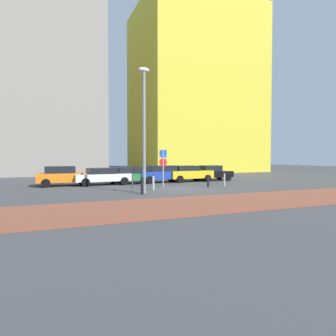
% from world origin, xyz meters
% --- Properties ---
extents(ground_plane, '(120.00, 120.00, 0.00)m').
position_xyz_m(ground_plane, '(0.00, 0.00, 0.00)').
color(ground_plane, '#424244').
extents(sidewalk_brick, '(40.00, 4.34, 0.14)m').
position_xyz_m(sidewalk_brick, '(0.00, -6.62, 0.07)').
color(sidewalk_brick, brown).
rests_on(sidewalk_brick, ground).
extents(parked_car_orange, '(4.26, 2.02, 1.54)m').
position_xyz_m(parked_car_orange, '(-7.50, 5.80, 0.80)').
color(parked_car_orange, orange).
rests_on(parked_car_orange, ground).
extents(parked_car_white, '(4.55, 2.19, 1.38)m').
position_xyz_m(parked_car_white, '(-4.57, 5.46, 0.73)').
color(parked_car_white, white).
rests_on(parked_car_white, ground).
extents(parked_car_green, '(4.24, 2.15, 1.42)m').
position_xyz_m(parked_car_green, '(-2.11, 5.88, 0.73)').
color(parked_car_green, '#237238').
rests_on(parked_car_green, ground).
extents(parked_car_blue, '(4.39, 2.01, 1.50)m').
position_xyz_m(parked_car_blue, '(0.72, 5.78, 0.79)').
color(parked_car_blue, '#1E389E').
rests_on(parked_car_blue, ground).
extents(parked_car_yellow, '(4.34, 2.21, 1.47)m').
position_xyz_m(parked_car_yellow, '(3.32, 5.75, 0.78)').
color(parked_car_yellow, gold).
rests_on(parked_car_yellow, ground).
extents(parked_car_black, '(4.06, 2.08, 1.45)m').
position_xyz_m(parked_car_black, '(5.94, 6.07, 0.74)').
color(parked_car_black, black).
rests_on(parked_car_black, ground).
extents(parking_sign_post, '(0.60, 0.10, 2.79)m').
position_xyz_m(parking_sign_post, '(-0.76, 1.81, 1.76)').
color(parking_sign_post, gray).
rests_on(parking_sign_post, ground).
extents(parking_meter, '(0.18, 0.14, 1.50)m').
position_xyz_m(parking_meter, '(-3.75, -0.38, 0.97)').
color(parking_meter, '#4C4C51').
rests_on(parking_meter, ground).
extents(street_lamp, '(0.70, 0.36, 7.69)m').
position_xyz_m(street_lamp, '(-3.24, -1.20, 4.48)').
color(street_lamp, gray).
rests_on(street_lamp, ground).
extents(traffic_bollard_near, '(0.14, 0.14, 0.97)m').
position_xyz_m(traffic_bollard_near, '(3.93, 0.77, 0.49)').
color(traffic_bollard_near, '#B7B7BC').
rests_on(traffic_bollard_near, ground).
extents(traffic_bollard_mid, '(0.15, 0.15, 0.92)m').
position_xyz_m(traffic_bollard_mid, '(2.43, 0.68, 0.46)').
color(traffic_bollard_mid, black).
rests_on(traffic_bollard_mid, ground).
extents(traffic_bollard_far, '(0.15, 0.15, 0.94)m').
position_xyz_m(traffic_bollard_far, '(-2.09, 0.29, 0.47)').
color(traffic_bollard_far, '#B7B7BC').
rests_on(traffic_bollard_far, ground).
extents(traffic_bollard_edge, '(0.17, 0.17, 1.03)m').
position_xyz_m(traffic_bollard_edge, '(-3.53, -1.71, 0.51)').
color(traffic_bollard_edge, black).
rests_on(traffic_bollard_edge, ground).
extents(building_colorful_midrise, '(18.60, 15.00, 25.82)m').
position_xyz_m(building_colorful_midrise, '(13.95, 24.60, 12.91)').
color(building_colorful_midrise, gold).
rests_on(building_colorful_midrise, ground).
extents(building_under_construction, '(13.11, 12.67, 24.28)m').
position_xyz_m(building_under_construction, '(-7.97, 24.70, 12.14)').
color(building_under_construction, gray).
rests_on(building_under_construction, ground).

